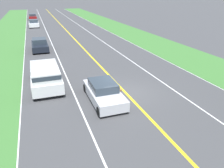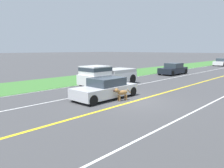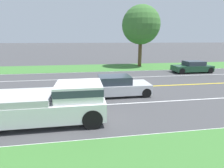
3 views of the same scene
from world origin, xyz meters
name	(u,v)px [view 3 (image 3 of 3)]	position (x,y,z in m)	size (l,w,h in m)	color
ground_plane	(105,88)	(0.00, 0.00, 0.00)	(400.00, 400.00, 0.00)	#424244
centre_divider_line	(105,88)	(0.00, 0.00, 0.00)	(0.18, 160.00, 0.01)	yellow
lane_edge_line_right	(126,137)	(7.00, 0.00, 0.00)	(0.14, 160.00, 0.01)	white
lane_edge_line_left	(98,72)	(-7.00, 0.00, 0.00)	(0.14, 160.00, 0.01)	white
lane_dash_same_dir	(112,104)	(3.50, 0.00, 0.00)	(0.10, 160.00, 0.01)	white
lane_dash_oncoming	(101,78)	(-3.50, 0.00, 0.00)	(0.10, 160.00, 0.01)	white
grass_verge_left	(96,68)	(-10.00, 0.00, 0.01)	(6.00, 160.00, 0.03)	#3D7533
ego_car	(116,86)	(1.82, 0.55, 0.61)	(1.84, 4.29, 1.30)	silver
dog	(111,83)	(0.64, 0.41, 0.50)	(0.45, 1.23, 0.82)	olive
pickup_truck	(50,103)	(5.20, -3.03, 0.89)	(2.12, 5.27, 1.73)	silver
oncoming_car	(192,67)	(-5.04, 10.47, 0.60)	(1.90, 4.22, 1.27)	#1E472D
roadside_tree_left_near	(141,25)	(-10.43, 6.05, 5.44)	(5.01, 5.01, 7.97)	brown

